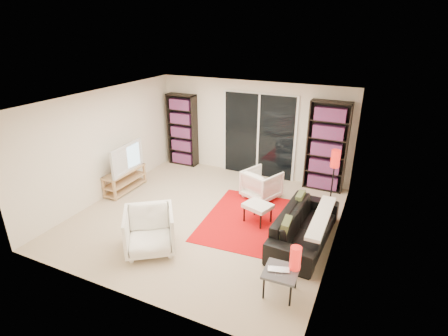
{
  "coord_description": "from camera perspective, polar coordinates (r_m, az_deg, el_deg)",
  "views": [
    {
      "loc": [
        2.96,
        -5.51,
        3.65
      ],
      "look_at": [
        0.25,
        0.3,
        1.0
      ],
      "focal_mm": 28.0,
      "sensor_mm": 36.0,
      "label": 1
    }
  ],
  "objects": [
    {
      "name": "bookshelf_right",
      "position": [
        8.33,
        16.44,
        3.33
      ],
      "size": [
        0.9,
        0.3,
        2.1
      ],
      "color": "black",
      "rests_on": "ground"
    },
    {
      "name": "wall_back",
      "position": [
        8.89,
        4.56,
        6.37
      ],
      "size": [
        5.0,
        0.02,
        2.4
      ],
      "primitive_type": "cube",
      "color": "white",
      "rests_on": "ground"
    },
    {
      "name": "side_table",
      "position": [
        5.27,
        9.27,
        -16.6
      ],
      "size": [
        0.5,
        0.5,
        0.4
      ],
      "color": "#4B4B50",
      "rests_on": "floor"
    },
    {
      "name": "sliding_door",
      "position": [
        8.83,
        5.67,
        5.22
      ],
      "size": [
        1.92,
        0.08,
        2.16
      ],
      "color": "white",
      "rests_on": "ground"
    },
    {
      "name": "wall_front",
      "position": [
        4.88,
        -16.98,
        -8.76
      ],
      "size": [
        5.0,
        0.02,
        2.4
      ],
      "primitive_type": "cube",
      "color": "white",
      "rests_on": "ground"
    },
    {
      "name": "floor",
      "position": [
        7.25,
        -2.82,
        -7.83
      ],
      "size": [
        5.0,
        5.0,
        0.0
      ],
      "primitive_type": "plane",
      "color": "#C2A98C",
      "rests_on": "ground"
    },
    {
      "name": "wall_right",
      "position": [
        6.05,
        18.44,
        -2.67
      ],
      "size": [
        0.02,
        5.0,
        2.4
      ],
      "primitive_type": "cube",
      "color": "white",
      "rests_on": "ground"
    },
    {
      "name": "rug",
      "position": [
        7.12,
        4.05,
        -8.38
      ],
      "size": [
        1.85,
        2.41,
        0.01
      ],
      "primitive_type": "cube",
      "rotation": [
        0.0,
        0.0,
        0.07
      ],
      "color": "red",
      "rests_on": "floor"
    },
    {
      "name": "tv",
      "position": [
        8.31,
        -16.15,
        1.64
      ],
      "size": [
        0.23,
        1.13,
        0.65
      ],
      "primitive_type": "imported",
      "rotation": [
        0.0,
        0.0,
        1.64
      ],
      "color": "black",
      "rests_on": "tv_stand"
    },
    {
      "name": "floor_lamp",
      "position": [
        7.41,
        17.61,
        0.44
      ],
      "size": [
        0.2,
        0.2,
        1.33
      ],
      "color": "black",
      "rests_on": "floor"
    },
    {
      "name": "tv_stand",
      "position": [
        8.53,
        -15.85,
        -1.87
      ],
      "size": [
        0.37,
        1.15,
        0.5
      ],
      "color": "tan",
      "rests_on": "floor"
    },
    {
      "name": "wall_left",
      "position": [
        8.14,
        -18.82,
        3.7
      ],
      "size": [
        0.02,
        5.0,
        2.4
      ],
      "primitive_type": "cube",
      "color": "white",
      "rests_on": "ground"
    },
    {
      "name": "table_lamp",
      "position": [
        5.21,
        11.59,
        -14.2
      ],
      "size": [
        0.16,
        0.16,
        0.36
      ],
      "primitive_type": "cylinder",
      "color": "red",
      "rests_on": "side_table"
    },
    {
      "name": "armchair_front",
      "position": [
        6.19,
        -12.05,
        -10.01
      ],
      "size": [
        1.15,
        1.16,
        0.76
      ],
      "primitive_type": "imported",
      "rotation": [
        0.0,
        0.0,
        0.63
      ],
      "color": "white",
      "rests_on": "floor"
    },
    {
      "name": "laptop",
      "position": [
        5.2,
        8.9,
        -16.38
      ],
      "size": [
        0.35,
        0.28,
        0.02
      ],
      "primitive_type": "imported",
      "rotation": [
        0.0,
        0.0,
        0.29
      ],
      "color": "silver",
      "rests_on": "side_table"
    },
    {
      "name": "sofa",
      "position": [
        6.5,
        13.05,
        -9.24
      ],
      "size": [
        0.9,
        2.1,
        0.6
      ],
      "primitive_type": "imported",
      "rotation": [
        0.0,
        0.0,
        1.52
      ],
      "color": "black",
      "rests_on": "floor"
    },
    {
      "name": "bookshelf_left",
      "position": [
        9.64,
        -6.81,
        6.17
      ],
      "size": [
        0.8,
        0.3,
        1.95
      ],
      "color": "black",
      "rests_on": "ground"
    },
    {
      "name": "armchair_back",
      "position": [
        7.87,
        6.16,
        -2.65
      ],
      "size": [
        0.93,
        0.94,
        0.66
      ],
      "primitive_type": "imported",
      "rotation": [
        0.0,
        0.0,
        2.76
      ],
      "color": "white",
      "rests_on": "floor"
    },
    {
      "name": "ceiling",
      "position": [
        6.38,
        -3.23,
        11.11
      ],
      "size": [
        5.0,
        5.0,
        0.02
      ],
      "primitive_type": "cube",
      "color": "white",
      "rests_on": "wall_back"
    },
    {
      "name": "ottoman",
      "position": [
        6.9,
        5.55,
        -6.31
      ],
      "size": [
        0.62,
        0.56,
        0.4
      ],
      "color": "white",
      "rests_on": "floor"
    }
  ]
}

